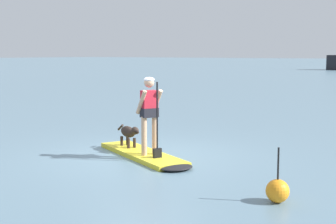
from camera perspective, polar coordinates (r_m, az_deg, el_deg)
ground_plane at (r=10.91m, az=-3.09°, el=-5.21°), size 400.00×400.00×0.00m
paddleboard at (r=10.71m, az=-2.53°, el=-5.17°), size 3.23×1.97×0.10m
person_paddler at (r=10.41m, az=-2.17°, el=0.23°), size 0.68×0.60×1.69m
dog at (r=11.42m, az=-4.63°, el=-2.42°), size 1.02×0.51×0.52m
marker_buoy at (r=7.75m, az=12.77°, el=-9.03°), size 0.37×0.37×0.87m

